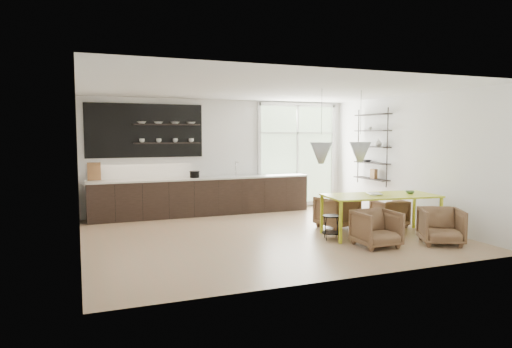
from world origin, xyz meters
name	(u,v)px	position (x,y,z in m)	size (l,w,h in m)	color
room	(271,159)	(0.58, 1.10, 1.46)	(7.02, 6.01, 2.91)	tan
kitchen_run	(199,191)	(-0.69, 2.69, 0.60)	(5.54, 0.69, 2.75)	black
right_shelving	(373,149)	(3.36, 1.17, 1.65)	(0.26, 1.22, 1.90)	black
dining_table	(381,198)	(2.10, -0.87, 0.76)	(2.34, 1.27, 0.81)	#CAD823
armchair_back_left	(337,212)	(1.68, 0.08, 0.35)	(0.74, 0.76, 0.69)	brown
armchair_back_right	(389,213)	(2.83, -0.23, 0.30)	(0.64, 0.66, 0.60)	brown
armchair_front_left	(376,229)	(1.46, -1.63, 0.33)	(0.71, 0.73, 0.66)	brown
armchair_front_right	(441,226)	(2.68, -1.90, 0.33)	(0.71, 0.73, 0.67)	brown
wire_stool	(332,224)	(1.01, -0.84, 0.30)	(0.37, 0.37, 0.46)	black
table_book	(368,194)	(1.89, -0.76, 0.83)	(0.25, 0.33, 0.03)	white
table_bowl	(410,192)	(2.77, -0.94, 0.84)	(0.18, 0.18, 0.06)	#567D49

